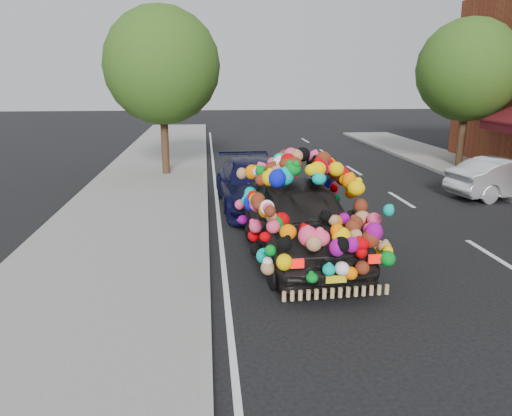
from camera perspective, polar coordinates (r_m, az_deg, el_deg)
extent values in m
plane|color=black|center=(10.20, 7.62, -6.12)|extent=(100.00, 100.00, 0.00)
cube|color=gray|center=(10.12, -16.95, -6.45)|extent=(4.00, 60.00, 0.12)
cube|color=gray|center=(9.92, -5.78, -6.27)|extent=(0.15, 60.00, 0.13)
cylinder|color=#332114|center=(18.96, -10.37, 7.64)|extent=(0.28, 0.28, 2.73)
sphere|color=#284913|center=(18.84, -10.76, 15.71)|extent=(4.20, 4.20, 4.20)
cylinder|color=#332114|center=(21.96, 22.43, 7.59)|extent=(0.28, 0.28, 2.64)
sphere|color=#284913|center=(21.85, 23.10, 14.30)|extent=(4.00, 4.00, 4.00)
imported|color=black|center=(10.21, 5.03, -1.27)|extent=(2.19, 4.83, 1.61)
cube|color=red|center=(7.87, 4.70, -6.35)|extent=(0.22, 0.07, 0.14)
cube|color=red|center=(8.26, 13.48, -5.68)|extent=(0.22, 0.07, 0.14)
cube|color=yellow|center=(8.14, 9.13, -8.03)|extent=(0.34, 0.06, 0.12)
imported|color=black|center=(14.14, -0.37, 2.70)|extent=(2.13, 4.72, 1.34)
imported|color=silver|center=(17.23, 26.86, 3.10)|extent=(3.92, 1.97, 1.23)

